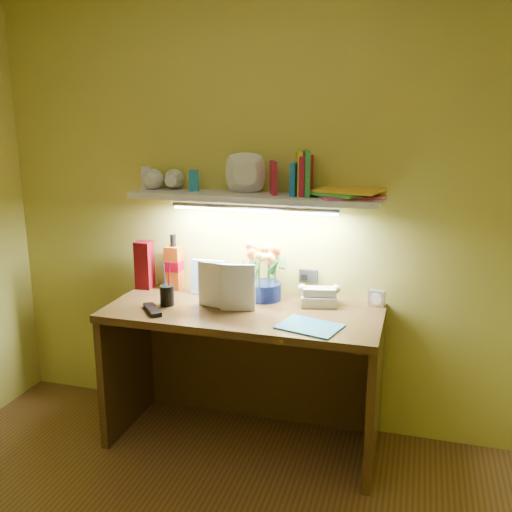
{
  "coord_description": "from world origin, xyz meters",
  "views": [
    {
      "loc": [
        0.83,
        -1.42,
        1.72
      ],
      "look_at": [
        0.03,
        1.35,
        1.0
      ],
      "focal_mm": 40.0,
      "sensor_mm": 36.0,
      "label": 1
    }
  ],
  "objects_px": {
    "telephone": "(319,295)",
    "whisky_bottle": "(174,262)",
    "desk": "(243,377)",
    "flower_bouquet": "(264,270)",
    "desk_clock": "(377,298)"
  },
  "relations": [
    {
      "from": "telephone",
      "to": "whisky_bottle",
      "type": "relative_size",
      "value": 0.59
    },
    {
      "from": "desk",
      "to": "flower_bouquet",
      "type": "height_order",
      "value": "flower_bouquet"
    },
    {
      "from": "desk_clock",
      "to": "whisky_bottle",
      "type": "xyz_separation_m",
      "value": [
        -1.13,
        -0.01,
        0.11
      ]
    },
    {
      "from": "flower_bouquet",
      "to": "telephone",
      "type": "distance_m",
      "value": 0.32
    },
    {
      "from": "desk_clock",
      "to": "whisky_bottle",
      "type": "distance_m",
      "value": 1.14
    },
    {
      "from": "desk_clock",
      "to": "telephone",
      "type": "bearing_deg",
      "value": -157.79
    },
    {
      "from": "desk",
      "to": "desk_clock",
      "type": "distance_m",
      "value": 0.81
    },
    {
      "from": "desk",
      "to": "flower_bouquet",
      "type": "xyz_separation_m",
      "value": [
        0.06,
        0.19,
        0.54
      ]
    },
    {
      "from": "flower_bouquet",
      "to": "whisky_bottle",
      "type": "height_order",
      "value": "flower_bouquet"
    },
    {
      "from": "telephone",
      "to": "whisky_bottle",
      "type": "height_order",
      "value": "whisky_bottle"
    },
    {
      "from": "desk",
      "to": "telephone",
      "type": "xyz_separation_m",
      "value": [
        0.36,
        0.18,
        0.43
      ]
    },
    {
      "from": "desk",
      "to": "telephone",
      "type": "bearing_deg",
      "value": 26.6
    },
    {
      "from": "whisky_bottle",
      "to": "desk_clock",
      "type": "bearing_deg",
      "value": 0.68
    },
    {
      "from": "desk",
      "to": "telephone",
      "type": "distance_m",
      "value": 0.59
    },
    {
      "from": "telephone",
      "to": "desk",
      "type": "bearing_deg",
      "value": -166.06
    }
  ]
}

